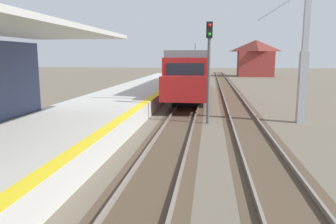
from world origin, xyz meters
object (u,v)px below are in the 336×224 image
at_px(rail_signal_post, 209,62).
at_px(catenary_pylon_far_side, 298,54).
at_px(approaching_train, 193,72).
at_px(distant_trackside_house, 255,58).

distance_m(rail_signal_post, catenary_pylon_far_side, 4.67).
bearing_deg(rail_signal_post, approaching_train, 96.94).
height_order(rail_signal_post, catenary_pylon_far_side, catenary_pylon_far_side).
height_order(catenary_pylon_far_side, distant_trackside_house, catenary_pylon_far_side).
bearing_deg(catenary_pylon_far_side, approaching_train, 118.83).
height_order(approaching_train, catenary_pylon_far_side, catenary_pylon_far_side).
height_order(rail_signal_post, distant_trackside_house, distant_trackside_house).
xyz_separation_m(approaching_train, catenary_pylon_far_side, (6.01, -10.92, 1.43)).
height_order(approaching_train, rail_signal_post, rail_signal_post).
distance_m(approaching_train, catenary_pylon_far_side, 12.55).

